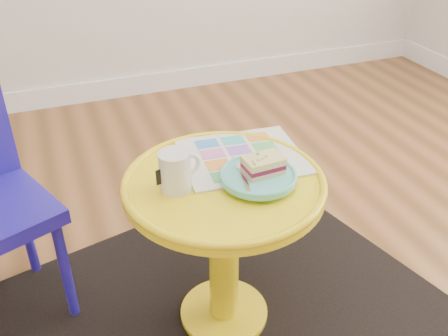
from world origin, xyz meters
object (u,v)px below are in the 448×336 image
object	(u,v)px
newspaper	(242,156)
plate	(258,177)
side_table	(224,224)
mug	(176,170)

from	to	relation	value
newspaper	plate	world-z (taller)	plate
side_table	mug	bearing A→B (deg)	175.63
side_table	plate	size ratio (longest dim) A/B	2.70
newspaper	plate	bearing A→B (deg)	-89.74
plate	newspaper	bearing A→B (deg)	84.89
mug	plate	size ratio (longest dim) A/B	0.58
mug	plate	xyz separation A→B (m)	(0.21, -0.05, -0.04)
side_table	plate	bearing A→B (deg)	-28.23
side_table	plate	world-z (taller)	plate
side_table	mug	xyz separation A→B (m)	(-0.13, 0.01, 0.20)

